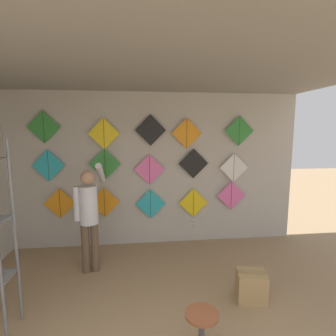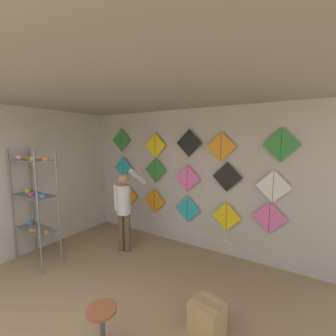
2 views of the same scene
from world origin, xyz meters
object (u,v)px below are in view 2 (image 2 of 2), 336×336
(kite_11, at_px, (155,146))
(kite_7, at_px, (187,178))
(kite_13, at_px, (221,147))
(cardboard_box, at_px, (207,318))
(kite_8, at_px, (227,177))
(kite_10, at_px, (121,140))
(kite_1, at_px, (154,201))
(shelf_rack, at_px, (34,198))
(kite_4, at_px, (269,218))
(kite_5, at_px, (123,168))
(stool, at_px, (102,317))
(kite_9, at_px, (273,187))
(kite_3, at_px, (226,219))
(kite_2, at_px, (188,209))
(shopkeeper, at_px, (124,205))
(kite_6, at_px, (155,170))
(kite_0, at_px, (128,196))
(kite_14, at_px, (281,145))
(kite_12, at_px, (189,143))

(kite_11, bearing_deg, kite_7, 0.00)
(kite_13, bearing_deg, cardboard_box, -74.28)
(kite_11, bearing_deg, kite_8, 0.00)
(kite_10, height_order, kite_11, kite_10)
(kite_1, height_order, kite_7, kite_7)
(cardboard_box, relative_size, kite_8, 0.73)
(shelf_rack, bearing_deg, kite_11, 59.45)
(kite_4, xyz_separation_m, kite_5, (-3.31, 0.00, 0.63))
(stool, distance_m, kite_9, 3.04)
(kite_9, distance_m, kite_13, 1.11)
(shelf_rack, relative_size, stool, 4.24)
(kite_4, height_order, kite_8, kite_8)
(kite_3, bearing_deg, kite_8, 174.32)
(kite_3, relative_size, kite_7, 1.38)
(shelf_rack, xyz_separation_m, kite_8, (2.78, 1.99, 0.34))
(stool, distance_m, kite_10, 3.80)
(kite_7, bearing_deg, stool, -82.25)
(cardboard_box, distance_m, kite_2, 2.22)
(kite_13, bearing_deg, kite_1, 180.00)
(shopkeeper, bearing_deg, kite_4, 7.58)
(shopkeeper, bearing_deg, kite_6, 68.72)
(kite_13, bearing_deg, kite_0, 180.00)
(kite_13, bearing_deg, kite_7, 180.00)
(kite_14, bearing_deg, kite_1, 180.00)
(kite_12, distance_m, kite_13, 0.65)
(stool, bearing_deg, kite_12, 97.16)
(kite_4, bearing_deg, kite_0, 180.00)
(kite_2, bearing_deg, kite_0, 180.00)
(stool, bearing_deg, kite_2, 97.44)
(kite_7, relative_size, kite_13, 1.00)
(cardboard_box, relative_size, kite_14, 0.73)
(kite_11, bearing_deg, stool, -66.19)
(kite_6, relative_size, kite_11, 1.00)
(kite_8, bearing_deg, cardboard_box, -78.25)
(kite_6, bearing_deg, kite_11, 0.00)
(kite_2, bearing_deg, kite_1, 180.00)
(kite_6, distance_m, kite_12, 1.01)
(shopkeeper, relative_size, kite_2, 2.99)
(kite_11, bearing_deg, kite_5, 180.00)
(shelf_rack, xyz_separation_m, kite_5, (0.21, 1.99, 0.34))
(kite_6, distance_m, kite_11, 0.54)
(shelf_rack, distance_m, kite_10, 2.24)
(kite_1, bearing_deg, shelf_rack, -119.82)
(kite_1, distance_m, kite_7, 1.01)
(kite_7, xyz_separation_m, kite_9, (1.59, 0.00, 0.01))
(kite_3, height_order, kite_11, kite_11)
(stool, distance_m, kite_2, 2.63)
(kite_1, xyz_separation_m, kite_13, (1.50, 0.00, 1.24))
(shelf_rack, distance_m, kite_0, 2.06)
(kite_7, height_order, kite_14, kite_14)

